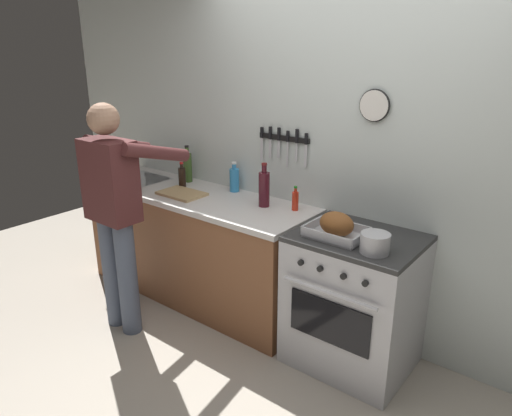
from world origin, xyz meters
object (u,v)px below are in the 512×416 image
(bottle_wine_red, at_px, (264,188))
(bottle_olive_oil, at_px, (188,167))
(person_cook, at_px, (115,206))
(bottle_hot_sauce, at_px, (295,200))
(roasting_pan, at_px, (336,227))
(saucepan, at_px, (375,243))
(cutting_board, at_px, (182,194))
(bottle_dish_soap, at_px, (234,179))
(bottle_soy_sauce, at_px, (182,177))
(stove, at_px, (354,301))

(bottle_wine_red, height_order, bottle_olive_oil, bottle_wine_red)
(person_cook, bearing_deg, bottle_hot_sauce, -58.46)
(roasting_pan, distance_m, bottle_olive_oil, 1.63)
(saucepan, height_order, bottle_hot_sauce, bottle_hot_sauce)
(cutting_board, relative_size, bottle_hot_sauce, 2.04)
(person_cook, bearing_deg, roasting_pan, -77.79)
(roasting_pan, xyz_separation_m, bottle_dish_soap, (-1.10, 0.34, 0.03))
(person_cook, bearing_deg, bottle_soy_sauce, -2.26)
(cutting_board, bearing_deg, bottle_olive_oil, 128.28)
(person_cook, relative_size, cutting_board, 4.61)
(saucepan, bearing_deg, bottle_olive_oil, 168.88)
(bottle_dish_soap, bearing_deg, bottle_wine_red, -19.44)
(person_cook, distance_m, bottle_hot_sauce, 1.25)
(saucepan, height_order, bottle_soy_sauce, bottle_soy_sauce)
(bottle_wine_red, bearing_deg, bottle_hot_sauce, 16.40)
(bottle_dish_soap, bearing_deg, bottle_hot_sauce, -6.96)
(roasting_pan, relative_size, cutting_board, 0.98)
(bottle_hot_sauce, xyz_separation_m, bottle_wine_red, (-0.23, -0.07, 0.06))
(bottle_olive_oil, bearing_deg, bottle_hot_sauce, -2.41)
(bottle_wine_red, height_order, bottle_dish_soap, bottle_wine_red)
(roasting_pan, bearing_deg, bottle_hot_sauce, 151.31)
(person_cook, distance_m, saucepan, 1.77)
(saucepan, relative_size, cutting_board, 0.46)
(bottle_wine_red, relative_size, bottle_dish_soap, 1.34)
(stove, relative_size, bottle_wine_red, 2.81)
(bottle_dish_soap, bearing_deg, cutting_board, -128.84)
(bottle_wine_red, xyz_separation_m, bottle_dish_soap, (-0.41, 0.14, -0.03))
(bottle_wine_red, bearing_deg, stove, -6.71)
(stove, xyz_separation_m, roasting_pan, (-0.10, -0.10, 0.52))
(person_cook, distance_m, cutting_board, 0.58)
(saucepan, xyz_separation_m, bottle_olive_oil, (-1.88, 0.37, 0.07))
(saucepan, distance_m, bottle_wine_red, 1.01)
(cutting_board, relative_size, bottle_olive_oil, 1.16)
(stove, height_order, cutting_board, cutting_board)
(person_cook, bearing_deg, cutting_board, -14.51)
(stove, bearing_deg, bottle_hot_sauce, 164.39)
(bottle_olive_oil, distance_m, bottle_soy_sauce, 0.18)
(stove, distance_m, roasting_pan, 0.54)
(bottle_hot_sauce, height_order, bottle_wine_red, bottle_wine_red)
(saucepan, xyz_separation_m, bottle_wine_red, (-0.98, 0.26, 0.08))
(roasting_pan, height_order, saucepan, roasting_pan)
(stove, bearing_deg, saucepan, -42.24)
(stove, height_order, person_cook, person_cook)
(person_cook, xyz_separation_m, bottle_soy_sauce, (-0.09, 0.72, 0.04))
(roasting_pan, distance_m, bottle_soy_sauce, 1.52)
(saucepan, bearing_deg, bottle_soy_sauce, 173.10)
(bottle_wine_red, distance_m, bottle_soy_sauce, 0.81)
(roasting_pan, distance_m, bottle_hot_sauce, 0.54)
(person_cook, relative_size, bottle_soy_sauce, 7.79)
(saucepan, xyz_separation_m, bottle_dish_soap, (-1.39, 0.40, 0.04))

